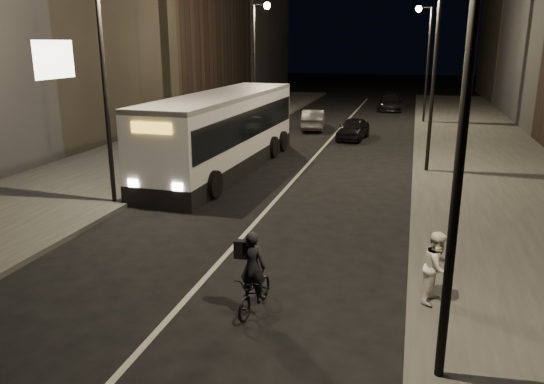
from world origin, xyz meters
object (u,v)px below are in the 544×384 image
Objects in this scene: streetlight_left_far at (258,49)px; cyclist_on_bicycle at (254,285)px; streetlight_left_near at (109,56)px; car_far at (391,102)px; streetlight_right_mid at (429,53)px; pedestrian_woman at (437,267)px; car_mid at (313,119)px; car_near at (353,129)px; city_bus at (224,129)px; streetlight_right_near at (450,73)px; streetlight_right_far at (425,48)px.

streetlight_left_far reaches higher than cyclist_on_bicycle.
streetlight_left_near is 32.99m from car_far.
car_far is (-2.50, 23.62, -4.66)m from streetlight_right_mid.
pedestrian_woman is 25.49m from car_mid.
car_near is 0.92× the size of car_mid.
streetlight_right_mid is at bearing 36.88° from streetlight_left_near.
streetlight_left_near is 7.48m from city_bus.
streetlight_right_mid is 4.18× the size of cyclist_on_bicycle.
car_near is (6.65, -1.88, -4.71)m from streetlight_left_far.
car_mid is (-7.09, 27.27, -4.68)m from streetlight_right_near.
streetlight_right_near is 1.00× the size of streetlight_left_far.
streetlight_left_far reaches higher than pedestrian_woman.
city_bus reaches higher than car_near.
streetlight_right_near is 39.97m from car_far.
streetlight_right_near is 5.23m from pedestrian_woman.
streetlight_right_mid is at bearing 82.12° from cyclist_on_bicycle.
city_bus is at bearing -169.96° from streetlight_right_mid.
city_bus is (-8.93, -1.58, -3.43)m from streetlight_right_mid.
streetlight_left_far reaches higher than car_near.
streetlight_right_mid is 10.21m from car_near.
streetlight_left_near reaches higher than car_near.
streetlight_left_near is 12.85m from pedestrian_woman.
streetlight_right_mid is 14.62m from streetlight_left_far.
streetlight_right_far is at bearing 66.04° from streetlight_left_near.
streetlight_left_far reaches higher than car_mid.
pedestrian_woman is at bearing -64.72° from streetlight_left_far.
streetlight_right_near is 24.90m from car_near.
pedestrian_woman reaches higher than car_far.
streetlight_right_far is (0.00, 16.00, 0.00)m from streetlight_right_mid.
streetlight_right_mid is at bearing 12.00° from city_bus.
streetlight_left_near reaches higher than cyclist_on_bicycle.
streetlight_left_near is 4.93× the size of pedestrian_woman.
streetlight_right_near reaches higher than car_near.
streetlight_right_far is 4.93× the size of pedestrian_woman.
car_far is (-2.50, 7.62, -4.66)m from streetlight_right_far.
streetlight_left_near is 18.06m from car_near.
streetlight_right_far is 9.72m from car_mid.
pedestrian_woman reaches higher than car_near.
streetlight_left_near is at bearing -113.96° from streetlight_right_far.
streetlight_right_near reaches higher than car_mid.
streetlight_left_near reaches higher than pedestrian_woman.
streetlight_right_far and streetlight_left_near have the same top height.
streetlight_right_far is (0.00, 32.00, 0.00)m from streetlight_right_near.
car_mid is at bearing 83.79° from city_bus.
cyclist_on_bicycle is 1.18× the size of pedestrian_woman.
pedestrian_woman is 0.43× the size of car_near.
streetlight_right_mid is 16.00m from streetlight_right_far.
streetlight_right_mid is 1.68× the size of car_far.
streetlight_left_near is (-10.66, -8.00, 0.00)m from streetlight_right_mid.
cyclist_on_bicycle is 0.51× the size of car_near.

